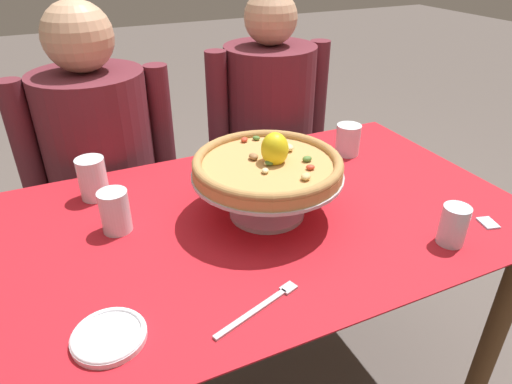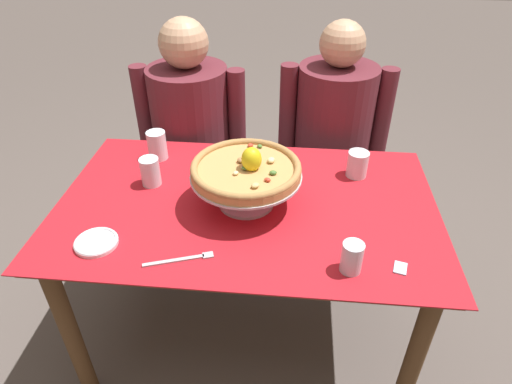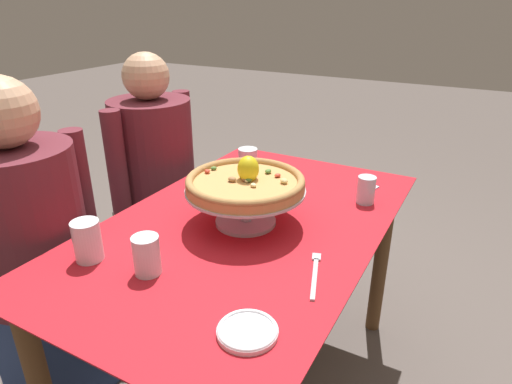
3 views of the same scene
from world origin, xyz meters
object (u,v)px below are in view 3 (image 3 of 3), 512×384
at_px(water_glass_back_left, 88,243).
at_px(pizza_stand, 246,200).
at_px(water_glass_front_right, 366,192).
at_px(pizza, 246,182).
at_px(side_plate, 247,331).
at_px(diner_left, 35,259).
at_px(diner_right, 157,188).
at_px(water_glass_side_left, 147,258).
at_px(dinner_fork, 315,272).
at_px(water_glass_back_right, 248,162).
at_px(sugar_packet, 371,186).

bearing_deg(water_glass_back_left, pizza_stand, -34.94).
bearing_deg(water_glass_back_left, water_glass_front_right, -37.91).
bearing_deg(pizza, side_plate, -149.83).
distance_m(diner_left, diner_right, 0.67).
bearing_deg(water_glass_side_left, water_glass_front_right, -28.49).
bearing_deg(pizza_stand, pizza, 10.22).
xyz_separation_m(side_plate, diner_left, (0.10, 0.88, -0.15)).
distance_m(side_plate, dinner_fork, 0.28).
distance_m(pizza_stand, water_glass_back_right, 0.45).
relative_size(pizza_stand, water_glass_back_left, 3.26).
xyz_separation_m(water_glass_back_left, diner_right, (0.72, 0.39, -0.19)).
xyz_separation_m(water_glass_side_left, sugar_packet, (0.84, -0.36, -0.04)).
relative_size(pizza, sugar_packet, 7.34).
distance_m(side_plate, diner_right, 1.21).
xyz_separation_m(pizza, water_glass_side_left, (-0.36, 0.09, -0.10)).
relative_size(pizza, water_glass_back_left, 3.19).
xyz_separation_m(water_glass_back_left, water_glass_front_right, (0.72, -0.56, -0.01)).
distance_m(water_glass_back_left, water_glass_back_right, 0.79).
bearing_deg(side_plate, water_glass_back_left, 84.69).
xyz_separation_m(pizza_stand, diner_right, (0.33, 0.67, -0.23)).
height_order(water_glass_back_left, dinner_fork, water_glass_back_left).
xyz_separation_m(pizza_stand, sugar_packet, (0.48, -0.27, -0.08)).
relative_size(water_glass_side_left, side_plate, 0.79).
height_order(pizza, diner_left, diner_left).
height_order(pizza_stand, water_glass_side_left, pizza_stand).
bearing_deg(dinner_fork, side_plate, 171.26).
xyz_separation_m(pizza, water_glass_front_right, (0.33, -0.29, -0.10)).
height_order(pizza, water_glass_side_left, pizza).
height_order(water_glass_back_right, diner_left, diner_left).
distance_m(water_glass_back_left, water_glass_side_left, 0.19).
bearing_deg(water_glass_back_right, side_plate, -150.45).
distance_m(water_glass_back_left, diner_right, 0.84).
bearing_deg(side_plate, dinner_fork, -8.74).
distance_m(pizza, water_glass_front_right, 0.45).
height_order(side_plate, dinner_fork, side_plate).
bearing_deg(diner_right, water_glass_back_left, -151.44).
distance_m(pizza_stand, water_glass_front_right, 0.44).
distance_m(dinner_fork, diner_right, 1.09).
relative_size(water_glass_back_left, diner_right, 0.10).
xyz_separation_m(pizza, diner_right, (0.33, 0.67, -0.29)).
xyz_separation_m(water_glass_front_right, water_glass_side_left, (-0.70, 0.38, 0.00)).
distance_m(pizza_stand, sugar_packet, 0.56).
height_order(water_glass_side_left, sugar_packet, water_glass_side_left).
xyz_separation_m(water_glass_front_right, dinner_fork, (-0.49, -0.01, -0.04)).
xyz_separation_m(water_glass_back_right, side_plate, (-0.83, -0.47, -0.03)).
bearing_deg(diner_right, diner_left, -176.27).
height_order(pizza, sugar_packet, pizza).
distance_m(pizza, water_glass_back_left, 0.48).
bearing_deg(pizza, diner_left, 118.39).
distance_m(water_glass_back_right, diner_right, 0.49).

